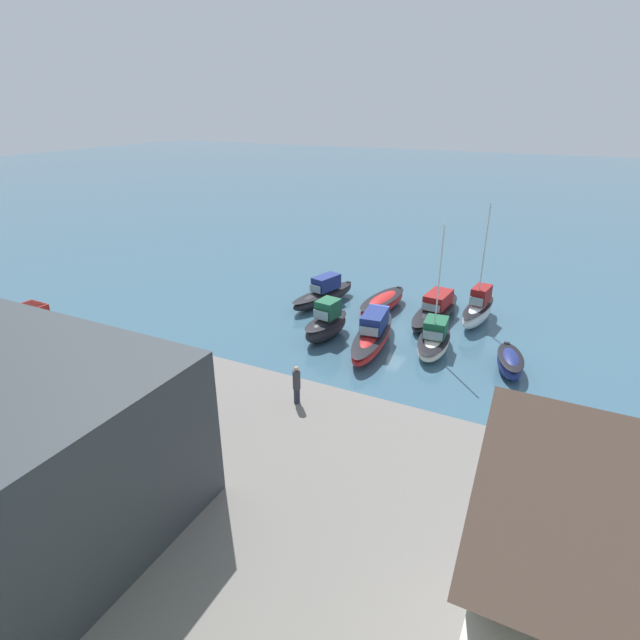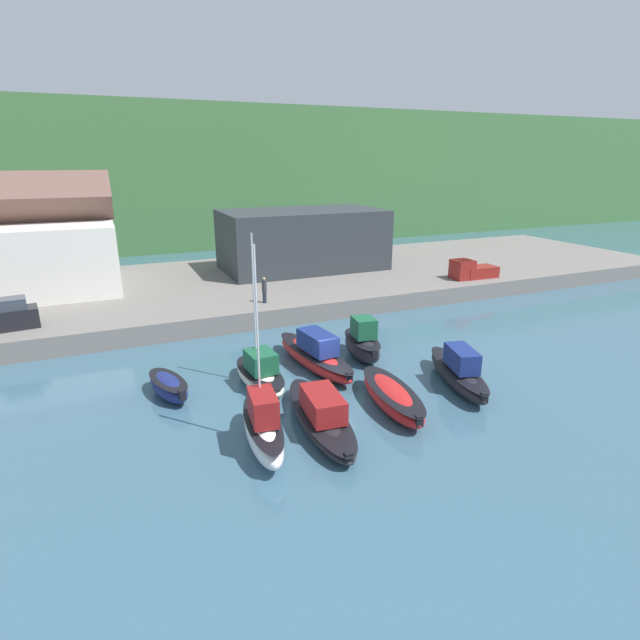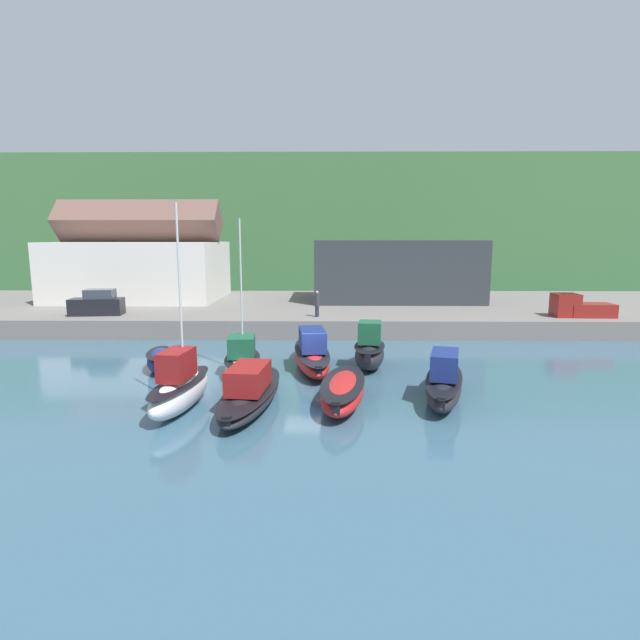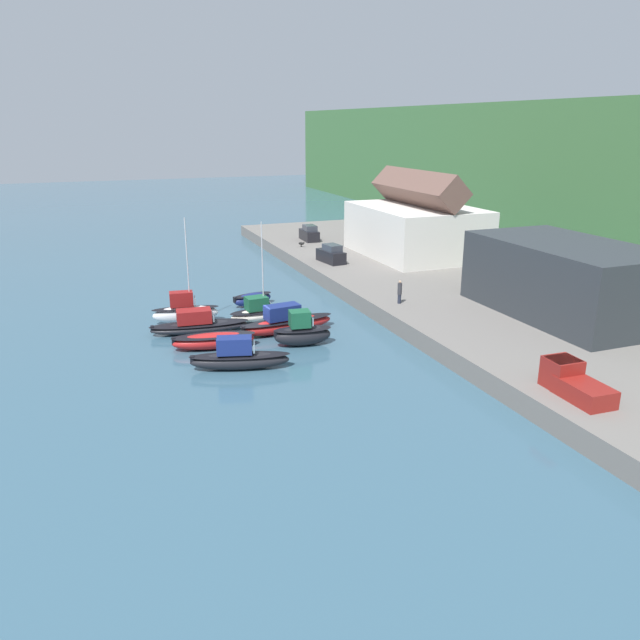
{
  "view_description": "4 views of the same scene",
  "coord_description": "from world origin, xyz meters",
  "px_view_note": "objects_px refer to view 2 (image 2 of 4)",
  "views": [
    {
      "loc": [
        -10.64,
        32.94,
        15.82
      ],
      "look_at": [
        3.22,
        5.11,
        2.32
      ],
      "focal_mm": 28.0,
      "sensor_mm": 36.0,
      "label": 1
    },
    {
      "loc": [
        -11.38,
        -24.34,
        12.84
      ],
      "look_at": [
        2.64,
        7.65,
        1.49
      ],
      "focal_mm": 28.0,
      "sensor_mm": 36.0,
      "label": 2
    },
    {
      "loc": [
        1.06,
        -26.75,
        7.84
      ],
      "look_at": [
        0.6,
        9.02,
        2.0
      ],
      "focal_mm": 28.0,
      "sensor_mm": 36.0,
      "label": 3
    },
    {
      "loc": [
        48.54,
        -12.72,
        17.18
      ],
      "look_at": [
        1.95,
        5.29,
        1.36
      ],
      "focal_mm": 35.0,
      "sensor_mm": 36.0,
      "label": 4
    }
  ],
  "objects_px": {
    "moored_boat_0": "(169,386)",
    "moored_boat_6": "(392,397)",
    "moored_boat_4": "(263,427)",
    "moored_boat_3": "(362,343)",
    "moored_boat_7": "(458,372)",
    "moored_boat_2": "(315,355)",
    "moored_boat_5": "(321,415)",
    "person_on_quay": "(264,290)",
    "moored_boat_1": "(260,374)",
    "parked_car_1": "(5,317)",
    "pickup_truck_0": "(470,270)"
  },
  "relations": [
    {
      "from": "moored_boat_0",
      "to": "parked_car_1",
      "type": "bearing_deg",
      "value": 113.06
    },
    {
      "from": "moored_boat_0",
      "to": "parked_car_1",
      "type": "height_order",
      "value": "parked_car_1"
    },
    {
      "from": "moored_boat_5",
      "to": "person_on_quay",
      "type": "relative_size",
      "value": 4.01
    },
    {
      "from": "moored_boat_2",
      "to": "person_on_quay",
      "type": "xyz_separation_m",
      "value": [
        0.12,
        10.8,
        1.7
      ]
    },
    {
      "from": "moored_boat_0",
      "to": "moored_boat_4",
      "type": "xyz_separation_m",
      "value": [
        3.3,
        -7.12,
        0.43
      ]
    },
    {
      "from": "parked_car_1",
      "to": "pickup_truck_0",
      "type": "height_order",
      "value": "parked_car_1"
    },
    {
      "from": "moored_boat_6",
      "to": "moored_boat_1",
      "type": "bearing_deg",
      "value": 144.12
    },
    {
      "from": "moored_boat_5",
      "to": "moored_boat_7",
      "type": "xyz_separation_m",
      "value": [
        9.38,
        1.22,
        0.17
      ]
    },
    {
      "from": "moored_boat_3",
      "to": "moored_boat_4",
      "type": "relative_size",
      "value": 0.52
    },
    {
      "from": "moored_boat_2",
      "to": "moored_boat_1",
      "type": "bearing_deg",
      "value": -169.68
    },
    {
      "from": "moored_boat_0",
      "to": "moored_boat_6",
      "type": "distance_m",
      "value": 12.45
    },
    {
      "from": "moored_boat_5",
      "to": "parked_car_1",
      "type": "xyz_separation_m",
      "value": [
        -15.65,
        18.64,
        1.7
      ]
    },
    {
      "from": "moored_boat_3",
      "to": "person_on_quay",
      "type": "height_order",
      "value": "person_on_quay"
    },
    {
      "from": "moored_boat_1",
      "to": "moored_boat_3",
      "type": "relative_size",
      "value": 1.83
    },
    {
      "from": "moored_boat_5",
      "to": "moored_boat_0",
      "type": "bearing_deg",
      "value": 140.31
    },
    {
      "from": "moored_boat_3",
      "to": "moored_boat_1",
      "type": "bearing_deg",
      "value": -161.54
    },
    {
      "from": "moored_boat_0",
      "to": "moored_boat_5",
      "type": "bearing_deg",
      "value": -59.55
    },
    {
      "from": "moored_boat_2",
      "to": "pickup_truck_0",
      "type": "bearing_deg",
      "value": 20.47
    },
    {
      "from": "moored_boat_0",
      "to": "moored_boat_7",
      "type": "height_order",
      "value": "moored_boat_7"
    },
    {
      "from": "moored_boat_5",
      "to": "pickup_truck_0",
      "type": "bearing_deg",
      "value": 42.63
    },
    {
      "from": "moored_boat_7",
      "to": "parked_car_1",
      "type": "distance_m",
      "value": 30.53
    },
    {
      "from": "moored_boat_2",
      "to": "moored_boat_3",
      "type": "relative_size",
      "value": 1.78
    },
    {
      "from": "moored_boat_4",
      "to": "person_on_quay",
      "type": "distance_m",
      "value": 19.41
    },
    {
      "from": "moored_boat_5",
      "to": "moored_boat_4",
      "type": "bearing_deg",
      "value": -163.98
    },
    {
      "from": "moored_boat_6",
      "to": "moored_boat_7",
      "type": "xyz_separation_m",
      "value": [
        5.01,
        0.83,
        0.22
      ]
    },
    {
      "from": "moored_boat_2",
      "to": "moored_boat_3",
      "type": "distance_m",
      "value": 3.54
    },
    {
      "from": "moored_boat_6",
      "to": "moored_boat_5",
      "type": "bearing_deg",
      "value": -167.47
    },
    {
      "from": "moored_boat_1",
      "to": "parked_car_1",
      "type": "bearing_deg",
      "value": 133.27
    },
    {
      "from": "parked_car_1",
      "to": "pickup_truck_0",
      "type": "distance_m",
      "value": 39.82
    },
    {
      "from": "person_on_quay",
      "to": "moored_boat_6",
      "type": "bearing_deg",
      "value": -84.89
    },
    {
      "from": "moored_boat_1",
      "to": "moored_boat_4",
      "type": "height_order",
      "value": "moored_boat_4"
    },
    {
      "from": "moored_boat_1",
      "to": "moored_boat_5",
      "type": "relative_size",
      "value": 1.05
    },
    {
      "from": "moored_boat_2",
      "to": "moored_boat_5",
      "type": "distance_m",
      "value": 7.53
    },
    {
      "from": "moored_boat_1",
      "to": "moored_boat_3",
      "type": "height_order",
      "value": "moored_boat_1"
    },
    {
      "from": "moored_boat_4",
      "to": "moored_boat_0",
      "type": "bearing_deg",
      "value": 121.92
    },
    {
      "from": "moored_boat_4",
      "to": "moored_boat_7",
      "type": "relative_size",
      "value": 1.25
    },
    {
      "from": "moored_boat_2",
      "to": "person_on_quay",
      "type": "height_order",
      "value": "person_on_quay"
    },
    {
      "from": "pickup_truck_0",
      "to": "person_on_quay",
      "type": "bearing_deg",
      "value": 93.0
    },
    {
      "from": "pickup_truck_0",
      "to": "moored_boat_2",
      "type": "bearing_deg",
      "value": 119.51
    },
    {
      "from": "parked_car_1",
      "to": "person_on_quay",
      "type": "xyz_separation_m",
      "value": [
        18.46,
        -0.81,
        0.18
      ]
    },
    {
      "from": "pickup_truck_0",
      "to": "moored_boat_4",
      "type": "bearing_deg",
      "value": 126.55
    },
    {
      "from": "moored_boat_4",
      "to": "parked_car_1",
      "type": "relative_size",
      "value": 2.15
    },
    {
      "from": "moored_boat_7",
      "to": "moored_boat_3",
      "type": "bearing_deg",
      "value": 132.98
    },
    {
      "from": "parked_car_1",
      "to": "moored_boat_7",
      "type": "bearing_deg",
      "value": -132.19
    },
    {
      "from": "pickup_truck_0",
      "to": "moored_boat_5",
      "type": "bearing_deg",
      "value": 129.03
    },
    {
      "from": "moored_boat_6",
      "to": "moored_boat_2",
      "type": "bearing_deg",
      "value": 111.61
    },
    {
      "from": "moored_boat_4",
      "to": "moored_boat_6",
      "type": "bearing_deg",
      "value": 14.38
    },
    {
      "from": "moored_boat_1",
      "to": "parked_car_1",
      "type": "xyz_separation_m",
      "value": [
        -14.3,
        12.87,
        1.59
      ]
    },
    {
      "from": "moored_boat_4",
      "to": "moored_boat_6",
      "type": "height_order",
      "value": "moored_boat_4"
    },
    {
      "from": "moored_boat_3",
      "to": "person_on_quay",
      "type": "bearing_deg",
      "value": 115.36
    }
  ]
}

